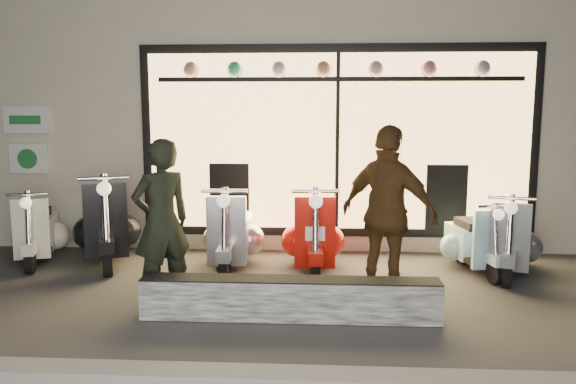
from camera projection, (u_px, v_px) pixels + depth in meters
The scene contains 12 objects.
ground at pixel (266, 296), 6.06m from camera, with size 40.00×40.00×0.00m, color #383533.
kerb at pixel (240, 378), 4.08m from camera, with size 40.00×0.25×0.12m, color slate.
shop_building at pixel (291, 104), 10.68m from camera, with size 10.20×6.23×4.20m.
graffiti_barrier at pixel (290, 299), 5.37m from camera, with size 2.85×0.28×0.40m, color black.
scooter_silver at pixel (232, 234), 7.19m from camera, with size 0.49×1.46×1.04m.
scooter_red at pixel (313, 235), 7.08m from camera, with size 0.51×1.48×1.06m.
scooter_black at pixel (107, 225), 7.50m from camera, with size 0.90×1.60×1.16m.
scooter_cream at pixel (39, 231), 7.49m from camera, with size 0.70×1.33×0.95m.
scooter_blue at pixel (471, 241), 7.05m from camera, with size 0.54×1.24×0.88m.
scooter_grey at pixel (510, 240), 6.94m from camera, with size 0.75×1.38×0.99m.
man at pixel (162, 222), 5.77m from camera, with size 0.62×0.41×1.71m, color black.
woman at pixel (388, 214), 5.84m from camera, with size 1.08×0.45×1.84m, color #54361A.
Camera 1 is at (0.57, -5.81, 2.00)m, focal length 35.00 mm.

